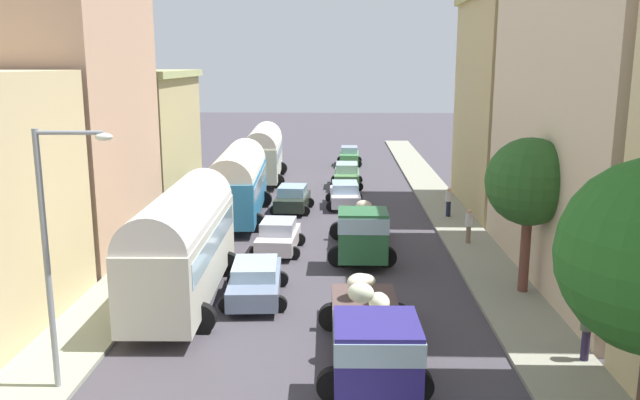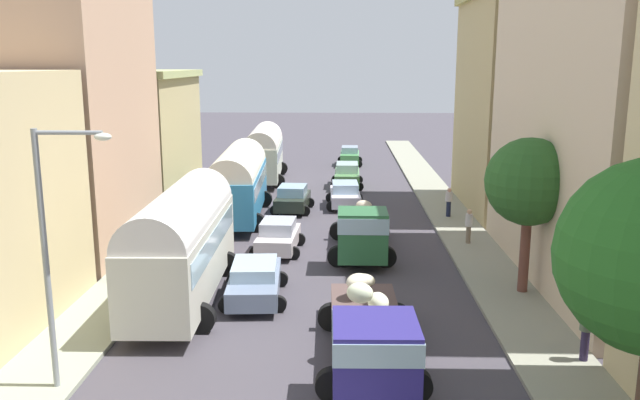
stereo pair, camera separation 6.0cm
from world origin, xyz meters
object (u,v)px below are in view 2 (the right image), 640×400
at_px(parked_bus_2, 264,151).
at_px(pedestrian_0, 469,225).
at_px(cargo_truck_0, 371,336).
at_px(car_0, 345,195).
at_px(car_2, 350,156).
at_px(car_4, 278,236).
at_px(parked_bus_1, 238,180).
at_px(cargo_truck_1, 362,231).
at_px(pedestrian_1, 449,201).
at_px(streetlamp_near, 54,239).
at_px(car_1, 347,175).
at_px(car_3, 255,280).
at_px(parked_bus_0, 182,239).
at_px(car_5, 293,199).
at_px(pedestrian_2, 586,329).

height_order(parked_bus_2, pedestrian_0, parked_bus_2).
xyz_separation_m(cargo_truck_0, pedestrian_0, (5.24, 13.28, -0.18)).
relative_size(car_0, car_2, 1.12).
height_order(parked_bus_2, car_4, parked_bus_2).
xyz_separation_m(parked_bus_1, cargo_truck_1, (6.61, -7.26, -0.91)).
bearing_deg(car_0, pedestrian_1, -26.94).
xyz_separation_m(pedestrian_0, streetlamp_near, (-13.36, -14.34, 3.14)).
bearing_deg(car_1, streetlamp_near, -104.91).
height_order(car_2, car_3, car_2).
height_order(parked_bus_0, car_0, parked_bus_0).
bearing_deg(car_5, parked_bus_2, 105.93).
bearing_deg(parked_bus_1, car_3, -78.54).
distance_m(cargo_truck_1, pedestrian_0, 5.59).
relative_size(car_3, pedestrian_2, 2.32).
bearing_deg(parked_bus_2, streetlamp_near, -93.05).
xyz_separation_m(parked_bus_1, car_5, (2.87, 1.93, -1.43)).
distance_m(car_1, car_3, 22.36).
bearing_deg(car_4, car_5, 89.64).
distance_m(parked_bus_0, parked_bus_1, 12.75).
height_order(cargo_truck_1, car_3, cargo_truck_1).
xyz_separation_m(car_2, car_4, (-3.63, -25.85, -0.05)).
height_order(cargo_truck_0, car_5, cargo_truck_0).
height_order(car_0, car_1, car_1).
height_order(pedestrian_2, streetlamp_near, streetlamp_near).
height_order(parked_bus_1, cargo_truck_1, parked_bus_1).
bearing_deg(parked_bus_1, car_1, 57.45).
distance_m(pedestrian_0, streetlamp_near, 19.85).
height_order(parked_bus_1, car_1, parked_bus_1).
xyz_separation_m(parked_bus_2, car_4, (2.76, -18.17, -1.48)).
bearing_deg(car_5, cargo_truck_0, -79.81).
distance_m(cargo_truck_1, car_5, 9.93).
bearing_deg(car_5, car_0, 23.96).
xyz_separation_m(car_5, pedestrian_0, (8.89, -7.02, 0.27)).
distance_m(car_2, pedestrian_1, 19.79).
bearing_deg(car_2, car_4, -97.99).
height_order(car_1, car_5, car_1).
bearing_deg(pedestrian_0, car_5, 141.71).
bearing_deg(car_5, parked_bus_0, -101.20).
bearing_deg(streetlamp_near, car_1, 75.09).
distance_m(car_3, pedestrian_2, 11.35).
xyz_separation_m(car_0, car_2, (0.50, 16.16, 0.05)).
bearing_deg(parked_bus_1, parked_bus_0, -90.16).
height_order(cargo_truck_1, pedestrian_2, cargo_truck_1).
distance_m(pedestrian_1, streetlamp_near, 24.07).
distance_m(parked_bus_0, parked_bus_2, 24.51).
height_order(parked_bus_0, car_4, parked_bus_0).
bearing_deg(cargo_truck_1, car_2, 90.35).
xyz_separation_m(parked_bus_0, streetlamp_near, (-1.57, -6.69, 1.83)).
relative_size(car_2, pedestrian_0, 2.04).
bearing_deg(car_5, pedestrian_2, -63.06).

